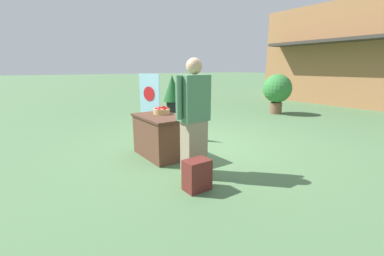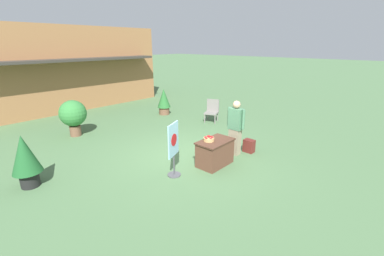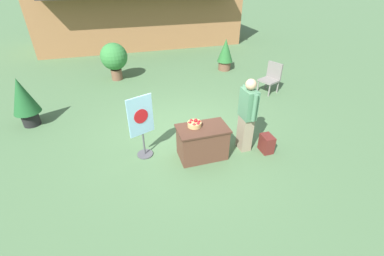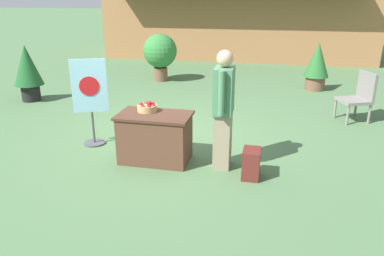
{
  "view_description": "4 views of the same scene",
  "coord_description": "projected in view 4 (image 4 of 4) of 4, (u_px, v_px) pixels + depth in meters",
  "views": [
    {
      "loc": [
        4.15,
        -3.14,
        1.6
      ],
      "look_at": [
        0.3,
        -0.42,
        0.48
      ],
      "focal_mm": 24.0,
      "sensor_mm": 36.0,
      "label": 1
    },
    {
      "loc": [
        -5.37,
        -5.06,
        3.38
      ],
      "look_at": [
        -0.09,
        -0.28,
        1.02
      ],
      "focal_mm": 24.0,
      "sensor_mm": 36.0,
      "label": 2
    },
    {
      "loc": [
        -1.46,
        -5.39,
        3.66
      ],
      "look_at": [
        -0.01,
        -0.63,
        0.56
      ],
      "focal_mm": 24.0,
      "sensor_mm": 36.0,
      "label": 3
    },
    {
      "loc": [
        1.83,
        -6.08,
        2.45
      ],
      "look_at": [
        0.71,
        -1.04,
        0.59
      ],
      "focal_mm": 35.0,
      "sensor_mm": 36.0,
      "label": 4
    }
  ],
  "objects": [
    {
      "name": "poster_board",
      "position": [
        91.0,
        99.0,
        6.21
      ],
      "size": [
        0.55,
        0.36,
        1.47
      ],
      "rotation": [
        0.0,
        0.0,
        -1.2
      ],
      "color": "#4C4C51",
      "rests_on": "ground_plane"
    },
    {
      "name": "potted_plant_near_left",
      "position": [
        27.0,
        69.0,
        8.86
      ],
      "size": [
        0.67,
        0.67,
        1.34
      ],
      "color": "black",
      "rests_on": "ground_plane"
    },
    {
      "name": "backpack",
      "position": [
        251.0,
        164.0,
        5.23
      ],
      "size": [
        0.24,
        0.34,
        0.42
      ],
      "color": "maroon",
      "rests_on": "ground_plane"
    },
    {
      "name": "person_visitor",
      "position": [
        223.0,
        110.0,
        5.34
      ],
      "size": [
        0.26,
        0.61,
        1.74
      ],
      "rotation": [
        0.0,
        0.0,
        -3.14
      ],
      "color": "gray",
      "rests_on": "ground_plane"
    },
    {
      "name": "apple_basket",
      "position": [
        147.0,
        107.0,
        5.71
      ],
      "size": [
        0.3,
        0.3,
        0.16
      ],
      "color": "tan",
      "rests_on": "display_table"
    },
    {
      "name": "potted_plant_near_right",
      "position": [
        317.0,
        64.0,
        9.92
      ],
      "size": [
        0.64,
        0.64,
        1.27
      ],
      "color": "brown",
      "rests_on": "ground_plane"
    },
    {
      "name": "potted_plant_far_right",
      "position": [
        160.0,
        52.0,
        10.92
      ],
      "size": [
        0.98,
        0.98,
        1.38
      ],
      "color": "brown",
      "rests_on": "ground_plane"
    },
    {
      "name": "ground_plane",
      "position": [
        166.0,
        137.0,
        6.78
      ],
      "size": [
        120.0,
        120.0,
        0.0
      ],
      "primitive_type": "plane",
      "color": "#4C7047"
    },
    {
      "name": "patio_chair",
      "position": [
        359.0,
        95.0,
        7.51
      ],
      "size": [
        0.72,
        0.72,
        1.0
      ],
      "rotation": [
        0.0,
        0.0,
        3.53
      ],
      "color": "gray",
      "rests_on": "ground_plane"
    },
    {
      "name": "display_table",
      "position": [
        155.0,
        137.0,
        5.72
      ],
      "size": [
        1.1,
        0.67,
        0.75
      ],
      "color": "brown",
      "rests_on": "ground_plane"
    },
    {
      "name": "storefront_building",
      "position": [
        240.0,
        3.0,
        15.19
      ],
      "size": [
        10.33,
        4.76,
        4.24
      ],
      "color": "#9E6B42",
      "rests_on": "ground_plane"
    }
  ]
}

